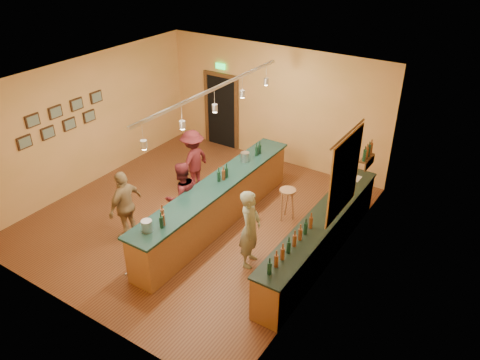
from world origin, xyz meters
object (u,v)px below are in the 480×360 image
Objects in this scene: tasting_bar at (217,201)px; bartender at (250,229)px; customer_c at (193,161)px; back_counter at (320,236)px; bar_stool at (288,195)px; customer_b at (125,205)px; customer_a at (182,197)px.

bartender is at bearing -29.84° from tasting_bar.
customer_c is at bearing 145.77° from tasting_bar.
bar_stool is (-1.19, 0.84, 0.13)m from back_counter.
customer_c is 2.60m from bar_stool.
tasting_bar is 1.53m from bartender.
bar_stool is at bearing 129.94° from customer_b.
tasting_bar is 1.57m from bar_stool.
customer_c is (-0.08, 2.38, 0.00)m from customer_b.
customer_c is 2.07× the size of bar_stool.
customer_a reaches higher than customer_b.
customer_c reaches higher than tasting_bar.
customer_b is 2.07× the size of bar_stool.
back_counter is at bearing 125.25° from customer_a.
bartender is 3.21m from customer_c.
back_counter is 1.45m from bartender.
back_counter is at bearing -35.40° from bar_stool.
back_counter is at bearing 80.43° from customer_c.
back_counter is 2.89× the size of customer_b.
customer_a is at bearing 68.75° from bartender.
back_counter is 0.89× the size of tasting_bar.
back_counter is 3.02m from customer_a.
customer_b reaches higher than tasting_bar.
tasting_bar reaches higher than back_counter.
customer_b is at bearing -156.61° from back_counter.
bar_stool is at bearing 153.43° from customer_a.
tasting_bar is 6.71× the size of bar_stool.
customer_a is at bearing -166.49° from back_counter.
customer_a is at bearing -138.31° from bar_stool.
customer_a reaches higher than bar_stool.
back_counter is 2.79× the size of bartender.
customer_b is at bearing -135.77° from bar_stool.
bar_stool is at bearing 93.54° from customer_c.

